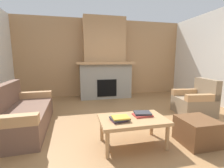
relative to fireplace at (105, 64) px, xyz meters
name	(u,v)px	position (x,y,z in m)	size (l,w,h in m)	color
ground	(129,128)	(0.00, -2.62, -1.16)	(9.00, 9.00, 0.00)	olive
wall_back_wood_panel	(103,58)	(0.00, 0.38, 0.19)	(6.00, 0.12, 2.70)	tan
fireplace	(105,64)	(0.00, 0.00, 0.00)	(1.90, 0.82, 2.70)	gray
couch	(20,115)	(-2.00, -2.22, -0.88)	(0.92, 1.83, 0.85)	brown
armchair	(195,102)	(1.82, -2.21, -0.87)	(0.85, 0.85, 0.85)	#847056
coffee_table	(133,122)	(-0.14, -3.20, -0.79)	(1.00, 0.60, 0.43)	tan
ottoman	(197,131)	(0.86, -3.37, -0.96)	(0.52, 0.52, 0.40)	brown
book_stack_near_edge	(120,118)	(-0.36, -3.24, -0.70)	(0.29, 0.26, 0.06)	#7A3D84
book_stack_center	(142,114)	(0.04, -3.13, -0.71)	(0.29, 0.23, 0.05)	#B23833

